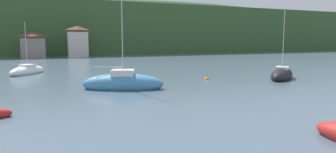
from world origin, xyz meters
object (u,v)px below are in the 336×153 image
object	(u,v)px
mooring_buoy_near	(207,80)
sailboat_mid_9	(123,83)
mooring_buoy_mid	(83,68)
sailboat_mid_4	(282,75)
shore_building_westcentral	(78,42)
shore_building_west	(33,46)
sailboat_far_8	(27,71)

from	to	relation	value
mooring_buoy_near	sailboat_mid_9	bearing A→B (deg)	-166.16
mooring_buoy_near	mooring_buoy_mid	size ratio (longest dim) A/B	1.46
sailboat_mid_9	mooring_buoy_mid	world-z (taller)	sailboat_mid_9
sailboat_mid_4	sailboat_mid_9	world-z (taller)	sailboat_mid_9
shore_building_westcentral	mooring_buoy_mid	xyz separation A→B (m)	(-3.28, -34.21, -4.23)
shore_building_west	mooring_buoy_mid	size ratio (longest dim) A/B	16.89
sailboat_mid_9	mooring_buoy_near	size ratio (longest dim) A/B	18.41
sailboat_far_8	mooring_buoy_mid	bearing A→B (deg)	-22.36
sailboat_far_8	mooring_buoy_near	world-z (taller)	sailboat_far_8
sailboat_mid_9	mooring_buoy_near	xyz separation A→B (m)	(11.37, 2.80, -0.56)
shore_building_westcentral	mooring_buoy_mid	world-z (taller)	shore_building_westcentral
mooring_buoy_mid	sailboat_mid_4	bearing A→B (deg)	-49.46
sailboat_mid_9	shore_building_west	bearing A→B (deg)	122.19
shore_building_west	mooring_buoy_mid	distance (m)	35.34
mooring_buoy_near	mooring_buoy_mid	distance (m)	24.70
sailboat_mid_9	mooring_buoy_near	world-z (taller)	sailboat_mid_9
sailboat_mid_4	mooring_buoy_near	size ratio (longest dim) A/B	15.88
sailboat_far_8	mooring_buoy_mid	distance (m)	10.49
shore_building_westcentral	sailboat_far_8	bearing A→B (deg)	-106.63
shore_building_westcentral	mooring_buoy_mid	size ratio (longest dim) A/B	21.24
mooring_buoy_mid	shore_building_west	bearing A→B (deg)	103.50
shore_building_westcentral	sailboat_mid_9	bearing A→B (deg)	-92.69
shore_building_west	mooring_buoy_near	distance (m)	59.46
sailboat_mid_9	mooring_buoy_mid	size ratio (longest dim) A/B	26.80
sailboat_far_8	mooring_buoy_near	xyz separation A→B (m)	(20.58, -15.77, -0.43)
sailboat_mid_4	shore_building_westcentral	bearing A→B (deg)	-110.03
shore_building_west	mooring_buoy_near	world-z (taller)	shore_building_west
shore_building_westcentral	sailboat_mid_9	world-z (taller)	sailboat_mid_9
shore_building_west	sailboat_far_8	distance (m)	40.19
sailboat_far_8	mooring_buoy_near	size ratio (longest dim) A/B	13.22
sailboat_mid_9	mooring_buoy_mid	distance (m)	24.46
shore_building_west	mooring_buoy_near	xyz separation A→B (m)	(20.11, -55.85, -3.36)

